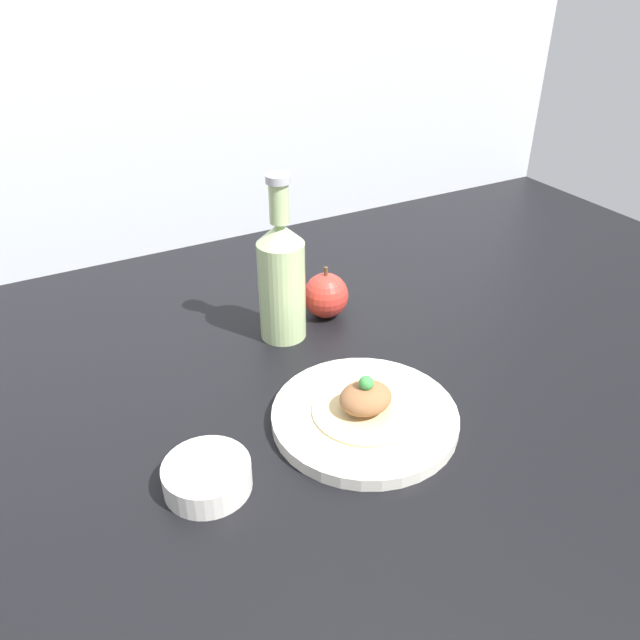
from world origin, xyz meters
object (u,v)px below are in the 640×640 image
plate (365,415)px  cider_bottle (282,277)px  apple (326,295)px  plated_food (365,401)px  dipping_bowl (207,476)px

plate → cider_bottle: size_ratio=0.93×
plate → apple: size_ratio=2.72×
plate → cider_bottle: 27.37cm
plated_food → cider_bottle: (-0.21, 25.55, 7.39)cm
cider_bottle → dipping_bowl: cider_bottle is taller
plated_food → dipping_bowl: plated_food is taller
plated_food → apple: apple is taller
apple → dipping_bowl: 43.38cm
plate → apple: (9.16, 27.82, 2.80)cm
plated_food → apple: 29.29cm
plate → plated_food: bearing=-104.0°
plate → apple: 29.42cm
plate → plated_food: plated_food is taller
apple → plated_food: bearing=-108.2°
plated_food → dipping_bowl: bearing=-177.3°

